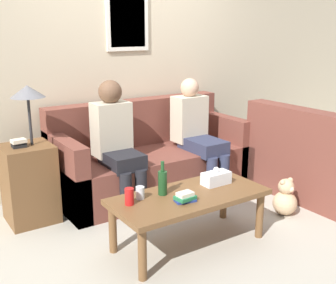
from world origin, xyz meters
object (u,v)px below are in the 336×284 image
at_px(couch_side, 322,166).
at_px(coffee_table, 189,201).
at_px(person_left, 117,140).
at_px(wine_bottle, 163,182).
at_px(person_right, 197,131).
at_px(drinking_glass, 140,193).
at_px(couch_main, 149,160).
at_px(teddy_bear, 285,199).

xyz_separation_m(couch_side, coffee_table, (-1.67, -0.05, 0.05)).
bearing_deg(person_left, wine_bottle, -94.22).
bearing_deg(couch_side, wine_bottle, 88.25).
xyz_separation_m(wine_bottle, person_right, (0.98, 0.86, 0.09)).
height_order(coffee_table, drinking_glass, drinking_glass).
relative_size(person_left, person_right, 1.04).
relative_size(couch_main, person_left, 1.68).
bearing_deg(drinking_glass, coffee_table, -20.44).
xyz_separation_m(couch_main, couch_side, (1.31, -1.13, 0.00)).
distance_m(couch_side, drinking_glass, 2.02).
height_order(drinking_glass, person_right, person_right).
height_order(coffee_table, teddy_bear, coffee_table).
xyz_separation_m(couch_main, coffee_table, (-0.36, -1.18, 0.05)).
distance_m(wine_bottle, teddy_bear, 1.28).
bearing_deg(person_right, coffee_table, -129.93).
relative_size(couch_main, wine_bottle, 7.52).
distance_m(couch_side, person_right, 1.29).
bearing_deg(couch_main, wine_bottle, -116.30).
bearing_deg(drinking_glass, couch_main, 55.83).
xyz_separation_m(person_left, person_right, (0.91, -0.02, -0.04)).
bearing_deg(couch_side, teddy_bear, 98.64).
bearing_deg(teddy_bear, coffee_table, 177.64).
distance_m(person_left, person_right, 0.91).
relative_size(couch_side, drinking_glass, 14.97).
height_order(couch_side, teddy_bear, couch_side).
bearing_deg(coffee_table, drinking_glass, 159.56).
distance_m(coffee_table, wine_bottle, 0.25).
bearing_deg(wine_bottle, coffee_table, -32.35).
distance_m(coffee_table, person_right, 1.28).
relative_size(coffee_table, teddy_bear, 3.52).
distance_m(couch_main, couch_side, 1.72).
bearing_deg(coffee_table, person_left, 96.12).
distance_m(coffee_table, person_left, 1.03).
height_order(couch_main, couch_side, same).
bearing_deg(couch_side, coffee_table, 91.77).
distance_m(coffee_table, drinking_glass, 0.39).
bearing_deg(person_left, person_right, -1.21).
bearing_deg(teddy_bear, person_left, 138.23).
xyz_separation_m(wine_bottle, teddy_bear, (1.21, -0.15, -0.37)).
bearing_deg(couch_main, person_left, -157.19).
distance_m(couch_main, person_right, 0.58).
bearing_deg(drinking_glass, wine_bottle, -7.34).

